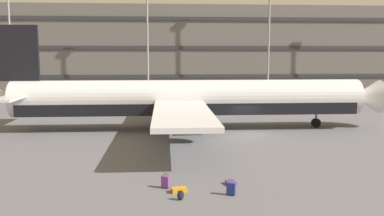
# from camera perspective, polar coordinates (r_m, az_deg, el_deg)

# --- Properties ---
(ground_plane) EXTENTS (600.00, 600.00, 0.00)m
(ground_plane) POSITION_cam_1_polar(r_m,az_deg,el_deg) (37.93, 7.67, -3.61)
(ground_plane) COLOR #5B5B60
(terminal_structure) EXTENTS (127.37, 17.85, 16.71)m
(terminal_structure) POSITION_cam_1_polar(r_m,az_deg,el_deg) (90.38, 0.74, 8.26)
(terminal_structure) COLOR #605B56
(terminal_structure) RESTS_ON ground_plane
(airliner) EXTENTS (38.89, 31.43, 9.90)m
(airliner) POSITION_cam_1_polar(r_m,az_deg,el_deg) (39.82, -1.03, 1.17)
(airliner) COLOR silver
(airliner) RESTS_ON ground_plane
(light_mast_far_left) EXTENTS (1.80, 0.50, 22.79)m
(light_mast_far_left) POSITION_cam_1_polar(r_m,az_deg,el_deg) (79.79, -23.94, 11.11)
(light_mast_far_left) COLOR gray
(light_mast_far_left) RESTS_ON ground_plane
(light_mast_left) EXTENTS (1.80, 0.50, 20.92)m
(light_mast_left) POSITION_cam_1_polar(r_m,az_deg,el_deg) (75.27, -6.19, 11.23)
(light_mast_left) COLOR gray
(light_mast_left) RESTS_ON ground_plane
(light_mast_center_left) EXTENTS (1.80, 0.50, 26.22)m
(light_mast_center_left) POSITION_cam_1_polar(r_m,az_deg,el_deg) (77.94, 10.65, 13.02)
(light_mast_center_left) COLOR gray
(light_mast_center_left) RESTS_ON ground_plane
(suitcase_teal) EXTENTS (0.89, 0.61, 0.24)m
(suitcase_teal) POSITION_cam_1_polar(r_m,az_deg,el_deg) (22.34, -1.83, -11.23)
(suitcase_teal) COLOR orange
(suitcase_teal) RESTS_ON ground_plane
(suitcase_navy) EXTENTS (0.52, 0.42, 0.79)m
(suitcase_navy) POSITION_cam_1_polar(r_m,az_deg,el_deg) (21.91, 5.42, -10.99)
(suitcase_navy) COLOR navy
(suitcase_navy) RESTS_ON ground_plane
(suitcase_large) EXTENTS (0.50, 0.44, 0.79)m
(suitcase_large) POSITION_cam_1_polar(r_m,az_deg,el_deg) (22.95, -3.67, -10.12)
(suitcase_large) COLOR #72388C
(suitcase_large) RESTS_ON ground_plane
(suitcase_scuffed) EXTENTS (0.59, 0.74, 0.22)m
(suitcase_scuffed) POSITION_cam_1_polar(r_m,az_deg,el_deg) (23.65, 5.39, -10.21)
(suitcase_scuffed) COLOR #72388C
(suitcase_scuffed) RESTS_ON ground_plane
(backpack_orange) EXTENTS (0.39, 0.29, 0.55)m
(backpack_orange) POSITION_cam_1_polar(r_m,az_deg,el_deg) (21.17, -1.58, -11.98)
(backpack_orange) COLOR black
(backpack_orange) RESTS_ON ground_plane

